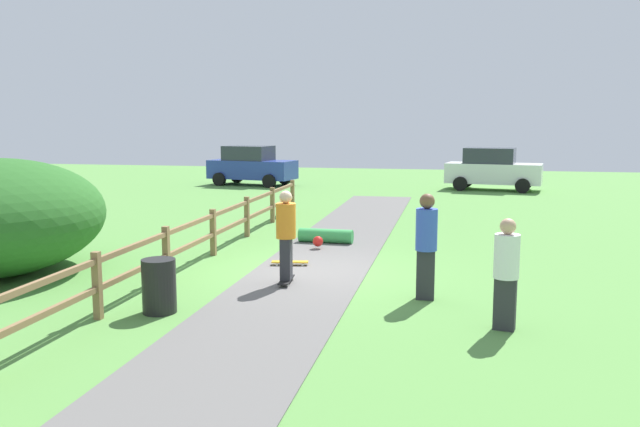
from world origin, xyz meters
name	(u,v)px	position (x,y,z in m)	size (l,w,h in m)	color
ground_plane	(309,273)	(0.00, 0.00, 0.00)	(60.00, 60.00, 0.00)	#568E42
asphalt_path	(309,272)	(0.00, 0.00, 0.01)	(2.40, 28.00, 0.02)	#605E5B
wooden_fence	(192,237)	(-2.60, 0.00, 0.67)	(0.12, 18.12, 1.10)	olive
trash_bin	(159,286)	(-1.80, -3.32, 0.45)	(0.56, 0.56, 0.90)	black
skater_riding	(286,232)	(-0.22, -1.06, 1.03)	(0.41, 0.81, 1.81)	black
skater_fallen	(325,236)	(-0.30, 3.23, 0.20)	(1.42, 1.16, 0.36)	green
skateboard_loose	(290,262)	(-0.55, 0.53, 0.09)	(0.82, 0.33, 0.08)	#BF8C19
bystander_white	(506,269)	(3.73, -3.09, 0.94)	(0.45, 0.45, 1.71)	#2D2D33
bystander_blue	(426,241)	(2.47, -1.60, 1.06)	(0.39, 0.39, 1.89)	#2D2D33
parked_car_white	(493,169)	(4.60, 17.76, 0.96)	(4.42, 2.52, 1.92)	silver
parked_car_blue	(251,166)	(-6.86, 17.76, 0.96)	(4.44, 2.56, 1.92)	#283D99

